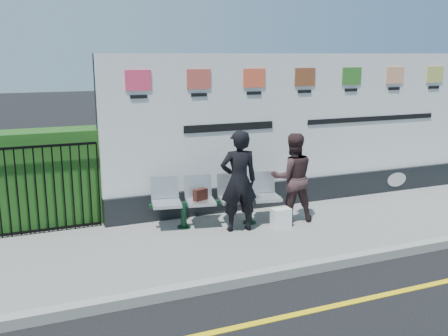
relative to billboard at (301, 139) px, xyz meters
name	(u,v)px	position (x,y,z in m)	size (l,w,h in m)	color
ground	(412,289)	(-0.50, -3.85, -1.42)	(80.00, 80.00, 0.00)	black
pavement	(313,227)	(-0.50, -1.35, -1.36)	(14.00, 3.00, 0.12)	slate
kerb	(365,257)	(-0.50, -2.85, -1.35)	(14.00, 0.18, 0.14)	gray
yellow_line	(412,289)	(-0.50, -3.85, -1.42)	(14.00, 0.10, 0.01)	yellow
billboard	(301,139)	(0.00, 0.00, 0.00)	(8.00, 0.30, 3.00)	black
hedge	(35,179)	(-5.08, 0.45, -0.45)	(2.35, 0.70, 1.70)	#204E17
railing	(36,190)	(-5.08, 0.00, -0.53)	(2.05, 0.06, 1.54)	black
bench	(217,212)	(-2.12, -0.76, -1.06)	(2.28, 0.59, 0.49)	#ACAFB5
woman_left	(239,181)	(-1.87, -1.13, -0.42)	(0.64, 0.42, 1.76)	black
woman_right	(292,177)	(-0.75, -1.01, -0.49)	(0.79, 0.61, 1.62)	#362324
handbag_brown	(200,195)	(-2.41, -0.71, -0.71)	(0.25, 0.11, 0.20)	black
carrier_bag_white	(281,218)	(-1.11, -1.26, -1.13)	(0.34, 0.20, 0.34)	white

